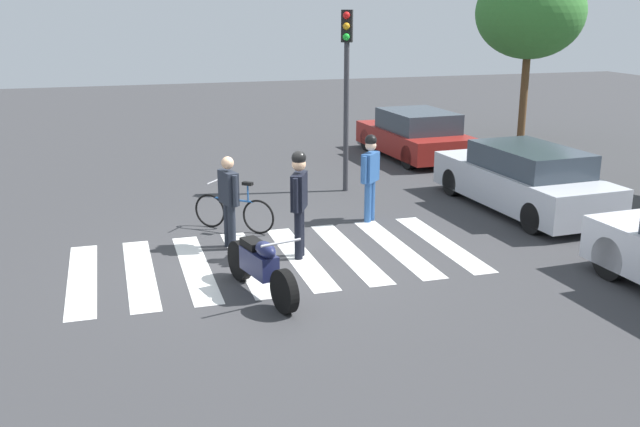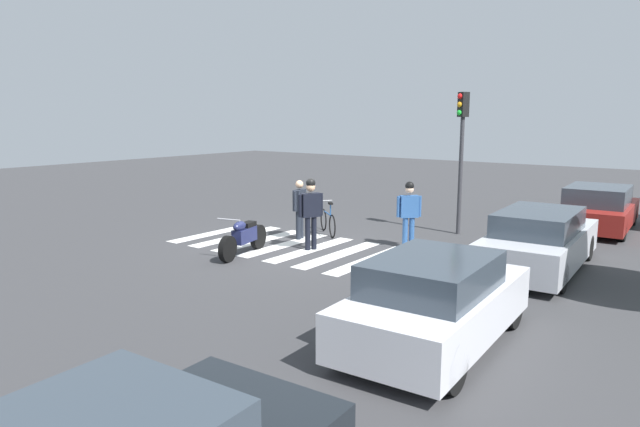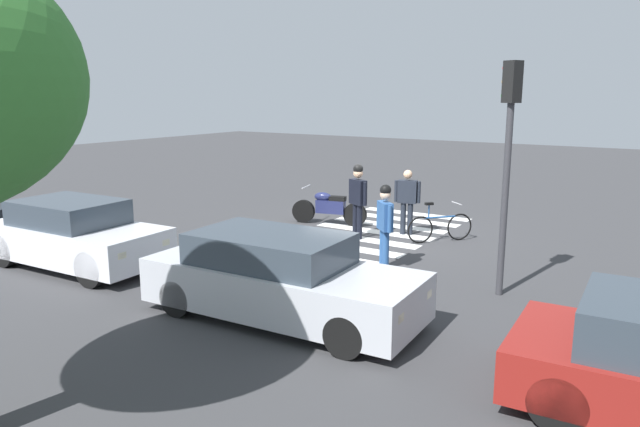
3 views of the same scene
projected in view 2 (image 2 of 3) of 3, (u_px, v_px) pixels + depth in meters
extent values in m
plane|color=#38383A|center=(298.00, 247.00, 14.99)|extent=(60.00, 60.00, 0.00)
cylinder|color=black|center=(228.00, 249.00, 13.42)|extent=(0.65, 0.29, 0.64)
cylinder|color=black|center=(258.00, 237.00, 14.79)|extent=(0.65, 0.29, 0.64)
cube|color=#1E234C|center=(245.00, 235.00, 14.12)|extent=(0.84, 0.47, 0.36)
ellipsoid|color=#1E234C|center=(240.00, 226.00, 13.86)|extent=(0.52, 0.35, 0.24)
cube|color=black|center=(248.00, 224.00, 14.26)|extent=(0.49, 0.34, 0.12)
cylinder|color=#A5A5AD|center=(229.00, 220.00, 13.38)|extent=(0.19, 0.61, 0.04)
torus|color=black|center=(324.00, 220.00, 17.12)|extent=(0.46, 0.54, 0.67)
torus|color=black|center=(332.00, 226.00, 16.10)|extent=(0.46, 0.54, 0.67)
cylinder|color=#1E4C8C|center=(328.00, 213.00, 16.56)|extent=(0.57, 0.67, 0.04)
cylinder|color=#1E4C8C|center=(330.00, 210.00, 16.22)|extent=(0.05, 0.05, 0.34)
cube|color=black|center=(330.00, 203.00, 16.19)|extent=(0.20, 0.22, 0.06)
cylinder|color=#99999E|center=(324.00, 201.00, 16.92)|extent=(0.37, 0.32, 0.03)
cylinder|color=#1E232D|center=(298.00, 225.00, 15.87)|extent=(0.14, 0.14, 0.82)
cylinder|color=#1E232D|center=(301.00, 224.00, 16.03)|extent=(0.14, 0.14, 0.82)
cube|color=#1E232D|center=(299.00, 200.00, 15.83)|extent=(0.52, 0.31, 0.58)
sphere|color=tan|center=(299.00, 184.00, 15.75)|extent=(0.22, 0.22, 0.22)
cylinder|color=#1E232D|center=(295.00, 201.00, 15.56)|extent=(0.09, 0.09, 0.55)
cylinder|color=#1E232D|center=(304.00, 199.00, 16.09)|extent=(0.09, 0.09, 0.55)
cylinder|color=black|center=(308.00, 234.00, 14.61)|extent=(0.14, 0.14, 0.87)
cylinder|color=black|center=(314.00, 233.00, 14.69)|extent=(0.14, 0.14, 0.87)
cube|color=black|center=(311.00, 205.00, 14.52)|extent=(0.54, 0.40, 0.62)
sphere|color=tan|center=(311.00, 187.00, 14.44)|extent=(0.24, 0.24, 0.24)
cylinder|color=black|center=(300.00, 206.00, 14.38)|extent=(0.09, 0.09, 0.59)
cylinder|color=black|center=(321.00, 204.00, 14.65)|extent=(0.09, 0.09, 0.59)
sphere|color=black|center=(311.00, 183.00, 14.42)|extent=(0.25, 0.25, 0.25)
cylinder|color=#2D5999|center=(405.00, 233.00, 14.85)|extent=(0.14, 0.14, 0.82)
cylinder|color=#2D5999|center=(412.00, 232.00, 14.88)|extent=(0.14, 0.14, 0.82)
cube|color=#2D5999|center=(409.00, 206.00, 14.74)|extent=(0.48, 0.48, 0.58)
sphere|color=beige|center=(410.00, 190.00, 14.67)|extent=(0.22, 0.22, 0.22)
cylinder|color=#2D5999|center=(398.00, 207.00, 14.70)|extent=(0.09, 0.09, 0.55)
cylinder|color=#2D5999|center=(420.00, 206.00, 14.79)|extent=(0.09, 0.09, 0.55)
sphere|color=black|center=(410.00, 186.00, 14.65)|extent=(0.23, 0.23, 0.23)
cube|color=silver|center=(216.00, 233.00, 16.85)|extent=(3.33, 0.45, 0.01)
cube|color=silver|center=(237.00, 236.00, 16.32)|extent=(3.33, 0.45, 0.01)
cube|color=silver|center=(260.00, 240.00, 15.79)|extent=(3.33, 0.45, 0.01)
cube|color=silver|center=(285.00, 245.00, 15.25)|extent=(3.33, 0.45, 0.01)
cube|color=silver|center=(311.00, 249.00, 14.72)|extent=(3.33, 0.45, 0.01)
cube|color=silver|center=(339.00, 254.00, 14.19)|extent=(3.33, 0.45, 0.01)
cube|color=silver|center=(370.00, 260.00, 13.65)|extent=(3.33, 0.45, 0.01)
cube|color=silver|center=(402.00, 266.00, 13.12)|extent=(3.33, 0.45, 0.01)
cylinder|color=black|center=(576.00, 210.00, 18.89)|extent=(0.66, 0.25, 0.65)
cylinder|color=black|center=(632.00, 215.00, 17.98)|extent=(0.66, 0.25, 0.65)
cylinder|color=black|center=(558.00, 223.00, 16.59)|extent=(0.66, 0.25, 0.65)
cylinder|color=black|center=(622.00, 230.00, 15.67)|extent=(0.66, 0.25, 0.65)
cube|color=maroon|center=(597.00, 214.00, 17.26)|extent=(4.24, 2.09, 0.63)
cube|color=#333D47|center=(598.00, 195.00, 16.99)|extent=(2.32, 1.77, 0.55)
cube|color=#F2EDCC|center=(588.00, 201.00, 19.23)|extent=(0.09, 0.20, 0.12)
cube|color=#F2EDCC|center=(627.00, 204.00, 18.57)|extent=(0.09, 0.20, 0.12)
cylinder|color=black|center=(523.00, 240.00, 14.46)|extent=(0.62, 0.25, 0.61)
cylinder|color=black|center=(587.00, 248.00, 13.63)|extent=(0.62, 0.25, 0.61)
cylinder|color=black|center=(484.00, 266.00, 11.94)|extent=(0.62, 0.25, 0.61)
cylinder|color=black|center=(560.00, 277.00, 11.11)|extent=(0.62, 0.25, 0.61)
cube|color=#B7BAC1|center=(540.00, 246.00, 12.74)|extent=(4.62, 1.96, 0.73)
cube|color=#333D47|center=(539.00, 222.00, 12.45)|extent=(2.52, 1.64, 0.49)
cube|color=#F2EDCC|center=(538.00, 224.00, 14.85)|extent=(0.09, 0.20, 0.12)
cube|color=#F2EDCC|center=(584.00, 228.00, 14.24)|extent=(0.09, 0.20, 0.12)
cylinder|color=black|center=(425.00, 291.00, 10.11)|extent=(0.71, 0.25, 0.70)
cylinder|color=black|center=(511.00, 307.00, 9.27)|extent=(0.71, 0.25, 0.70)
cylinder|color=black|center=(347.00, 339.00, 7.92)|extent=(0.71, 0.25, 0.70)
cylinder|color=black|center=(451.00, 366.00, 7.08)|extent=(0.71, 0.25, 0.70)
cube|color=silver|center=(436.00, 310.00, 8.56)|extent=(4.03, 1.94, 0.71)
cube|color=#333D47|center=(433.00, 274.00, 8.30)|extent=(2.20, 1.64, 0.50)
cube|color=#F2EDCC|center=(449.00, 269.00, 10.43)|extent=(0.09, 0.20, 0.12)
cube|color=#F2EDCC|center=(510.00, 279.00, 9.81)|extent=(0.09, 0.20, 0.12)
cylinder|color=black|center=(171.00, 421.00, 5.80)|extent=(0.71, 0.26, 0.70)
cube|color=#F2EDCC|center=(231.00, 382.00, 6.18)|extent=(0.09, 0.20, 0.12)
cube|color=#F2EDCC|center=(323.00, 415.00, 5.51)|extent=(0.09, 0.20, 0.12)
cylinder|color=#38383D|center=(460.00, 176.00, 16.41)|extent=(0.12, 0.12, 3.42)
cube|color=black|center=(463.00, 105.00, 16.06)|extent=(0.32, 0.32, 0.70)
sphere|color=red|center=(460.00, 96.00, 15.96)|extent=(0.16, 0.16, 0.16)
sphere|color=orange|center=(460.00, 104.00, 16.00)|extent=(0.16, 0.16, 0.16)
sphere|color=green|center=(460.00, 113.00, 16.04)|extent=(0.16, 0.16, 0.16)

